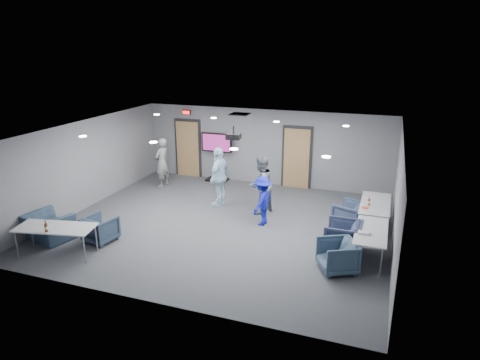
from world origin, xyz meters
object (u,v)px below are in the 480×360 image
(chair_right_b, at_px, (343,237))
(person_b, at_px, (261,184))
(table_front_left, at_px, (55,229))
(tv_stand, at_px, (217,154))
(chair_right_c, at_px, (337,256))
(table_right_b, at_px, (371,232))
(chair_front_a, at_px, (101,229))
(person_d, at_px, (262,201))
(projector, at_px, (233,136))
(chair_right_a, at_px, (349,215))
(chair_front_b, at_px, (49,227))
(person_c, at_px, (220,177))
(person_a, at_px, (162,162))
(bottle_right, at_px, (369,202))
(table_right_a, at_px, (375,204))
(bottle_front, at_px, (46,228))

(chair_right_b, bearing_deg, person_b, -123.19)
(table_front_left, distance_m, tv_stand, 6.89)
(chair_right_c, bearing_deg, table_right_b, 114.37)
(chair_front_a, xyz_separation_m, table_right_b, (6.59, 1.32, 0.35))
(person_d, bearing_deg, projector, -100.47)
(chair_right_a, relative_size, chair_front_b, 0.74)
(person_d, height_order, table_front_left, person_d)
(person_b, distance_m, chair_right_c, 3.86)
(chair_front_a, distance_m, tv_stand, 5.87)
(chair_front_b, distance_m, projector, 5.44)
(chair_right_b, xyz_separation_m, tv_stand, (-5.08, 4.29, 0.62))
(person_d, bearing_deg, person_b, -152.77)
(person_c, xyz_separation_m, table_right_b, (4.68, -2.11, -0.25))
(person_a, distance_m, person_c, 2.83)
(person_d, relative_size, projector, 3.36)
(chair_right_b, xyz_separation_m, bottle_right, (0.48, 1.53, 0.43))
(table_front_left, relative_size, tv_stand, 1.10)
(chair_right_a, bearing_deg, person_b, -74.62)
(chair_front_b, xyz_separation_m, table_right_a, (7.90, 3.61, 0.33))
(person_a, distance_m, bottle_front, 5.77)
(chair_right_b, relative_size, tv_stand, 0.48)
(person_a, relative_size, person_d, 1.25)
(bottle_right, height_order, projector, projector)
(chair_right_c, distance_m, table_right_a, 2.83)
(chair_right_c, bearing_deg, bottle_right, 141.48)
(table_front_left, distance_m, bottle_right, 7.99)
(person_b, distance_m, table_right_a, 3.30)
(chair_right_c, relative_size, bottle_right, 3.24)
(person_a, bearing_deg, person_b, 82.66)
(table_front_left, relative_size, bottle_front, 6.76)
(table_right_a, relative_size, tv_stand, 1.05)
(person_c, relative_size, tv_stand, 1.05)
(chair_right_a, distance_m, bottle_right, 0.67)
(person_d, relative_size, chair_front_a, 1.89)
(chair_right_b, height_order, tv_stand, tv_stand)
(bottle_right, bearing_deg, chair_front_b, -156.41)
(table_front_left, bearing_deg, chair_right_a, 20.01)
(person_a, xyz_separation_m, tv_stand, (1.57, 1.27, 0.14))
(chair_right_a, distance_m, chair_right_c, 2.55)
(table_right_b, bearing_deg, person_b, 59.59)
(chair_right_a, bearing_deg, table_right_a, 125.19)
(chair_right_c, relative_size, chair_front_a, 1.07)
(table_right_a, bearing_deg, chair_front_b, 114.54)
(person_c, xyz_separation_m, tv_stand, (-1.05, 2.33, 0.08))
(bottle_front, height_order, tv_stand, tv_stand)
(person_a, xyz_separation_m, bottle_right, (7.13, -1.50, -0.05))
(person_d, distance_m, tv_stand, 4.33)
(person_a, relative_size, bottle_front, 6.01)
(person_d, xyz_separation_m, table_right_b, (2.99, -1.10, -0.02))
(chair_right_b, distance_m, projector, 4.06)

